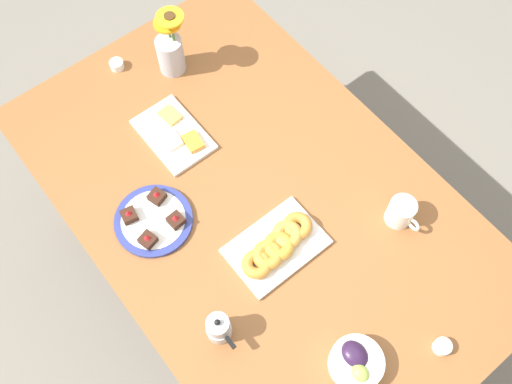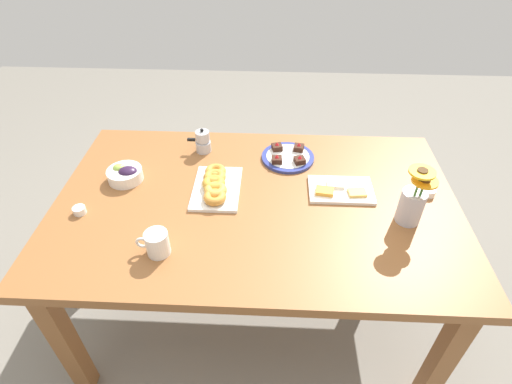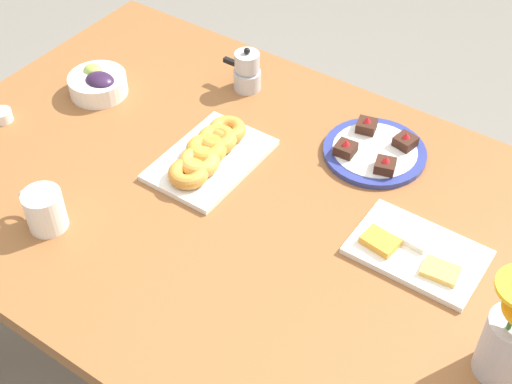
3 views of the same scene
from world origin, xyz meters
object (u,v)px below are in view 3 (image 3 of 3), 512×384
Objects in this scene: dessert_plate at (375,151)px; moka_pot at (247,72)px; dining_table at (256,232)px; coffee_mug at (44,209)px; cheese_platter at (416,251)px; jam_cup_honey at (2,115)px; croissant_platter at (209,154)px; flower_vase at (509,341)px; grape_bowl at (98,83)px.

moka_pot is (0.39, -0.05, 0.04)m from dessert_plate.
coffee_mug reaches higher than dining_table.
cheese_platter is 5.42× the size of jam_cup_honey.
dining_table is at bearing 161.76° from croissant_platter.
coffee_mug is at bearing 12.66° from flower_vase.
grape_bowl is 0.89m from cheese_platter.
moka_pot is at bearing -24.17° from cheese_platter.
jam_cup_honey is at bearing 9.29° from dining_table.
grape_bowl is 1.14m from flower_vase.
dessert_plate reaches higher than jam_cup_honey.
coffee_mug is 0.49× the size of dessert_plate.
croissant_platter is (0.51, 0.01, 0.01)m from cheese_platter.
flower_vase is at bearing -167.34° from coffee_mug.
coffee_mug is 0.46m from grape_bowl.
flower_vase is (-1.24, -0.02, 0.07)m from jam_cup_honey.
dining_table is 0.44m from moka_pot.
jam_cup_honey is at bearing 0.85° from flower_vase.
flower_vase is at bearing 145.71° from cheese_platter.
dining_table is 6.15× the size of cheese_platter.
coffee_mug is 0.75m from cheese_platter.
grape_bowl is 1.22× the size of moka_pot.
flower_vase reaches higher than croissant_platter.
grape_bowl is (0.55, -0.10, 0.12)m from dining_table.
cheese_platter is at bearing -34.29° from flower_vase.
moka_pot reaches higher than dining_table.
coffee_mug is (0.32, 0.29, 0.13)m from dining_table.
coffee_mug is 0.97× the size of moka_pot.
jam_cup_honey is at bearing 18.19° from croissant_platter.
coffee_mug is at bearing 84.29° from moka_pot.
coffee_mug is at bearing 28.44° from cheese_platter.
flower_vase reaches higher than moka_pot.
coffee_mug reaches higher than jam_cup_honey.
croissant_platter is (-0.15, -0.35, -0.02)m from coffee_mug.
cheese_platter is 2.18× the size of moka_pot.
moka_pot is (-0.06, -0.63, 0.00)m from coffee_mug.
cheese_platter is at bearing -151.56° from coffee_mug.
dessert_plate is (-0.30, -0.24, -0.01)m from croissant_platter.
moka_pot is (0.83, -0.43, -0.04)m from flower_vase.
dining_table is 0.69m from jam_cup_honey.
coffee_mug is at bearing 120.35° from grape_bowl.
flower_vase is (-0.74, 0.15, 0.06)m from croissant_platter.
dining_table is 13.83× the size of coffee_mug.
flower_vase is (-1.13, 0.20, 0.06)m from grape_bowl.
dessert_plate is 0.59m from flower_vase.
flower_vase is 2.08× the size of moka_pot.
croissant_platter is (-0.39, 0.05, -0.01)m from grape_bowl.
grape_bowl is 0.51× the size of croissant_platter.
flower_vase reaches higher than cheese_platter.
dining_table is 6.76× the size of dessert_plate.
cheese_platter is 0.92× the size of croissant_platter.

